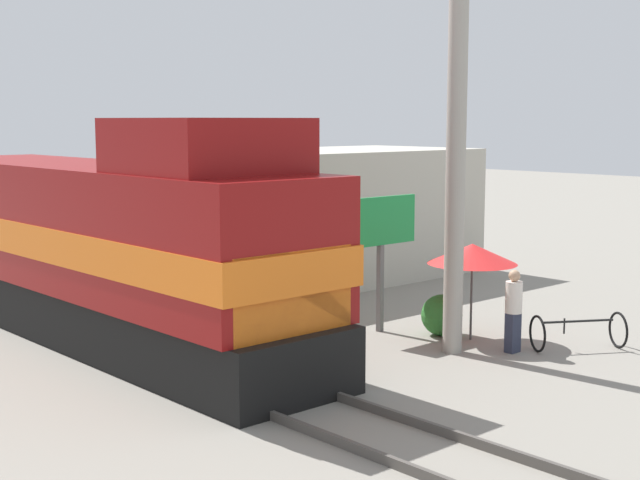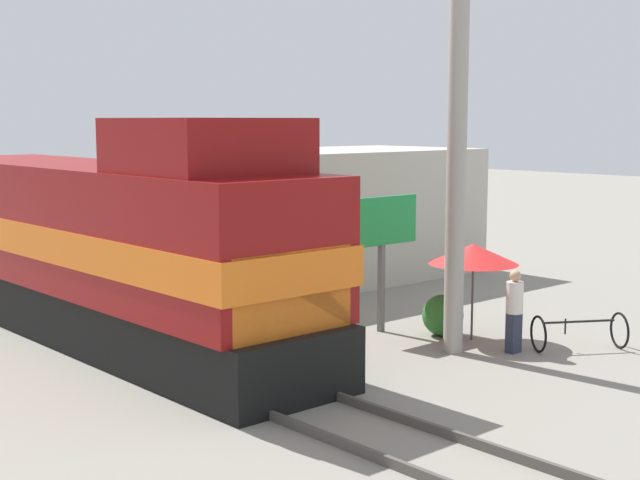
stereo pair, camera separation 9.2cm
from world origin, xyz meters
The scene contains 11 objects.
ground_plane centered at (0.00, 0.00, 0.00)m, with size 120.00×120.00×0.00m, color gray.
rail_near centered at (-0.72, 0.00, 0.07)m, with size 0.08×38.95×0.15m, color #4C4742.
rail_far centered at (0.72, 0.00, 0.07)m, with size 0.08×38.95×0.15m, color #4C4742.
locomotive centered at (0.00, 4.85, 2.03)m, with size 2.97×13.42×4.70m.
utility_pole centered at (4.59, -0.72, 5.06)m, with size 1.80×0.39×9.99m.
vendor_umbrella centered at (5.70, -0.32, 1.85)m, with size 1.90×1.90×2.07m.
billboard_sign centered at (4.79, 1.50, 2.27)m, with size 2.12×0.12×3.00m.
shrub_cluster centered at (5.51, 0.33, 0.45)m, with size 0.90×0.90×0.90m, color #2D722D.
person_bystander centered at (5.49, -1.55, 0.91)m, with size 0.34×0.34×1.69m.
bicycle centered at (6.62, -2.34, 0.39)m, with size 1.94×1.60×0.76m.
building_block_distant centered at (8.65, 7.34, 1.90)m, with size 8.69×4.76×3.79m, color #B7B2A3.
Camera 1 is at (-9.16, -11.94, 4.66)m, focal length 50.00 mm.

